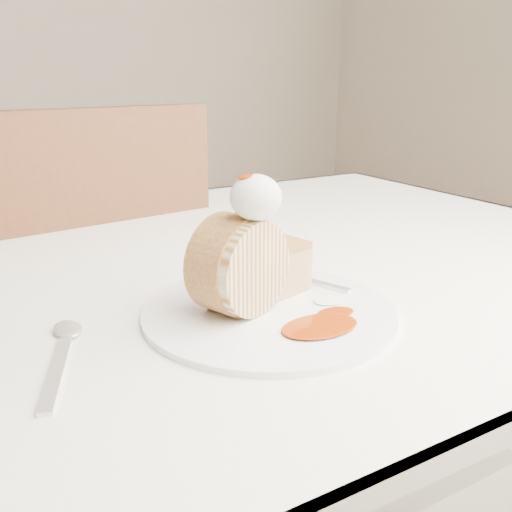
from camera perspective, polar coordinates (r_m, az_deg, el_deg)
table at (r=0.78m, az=-8.94°, el=-7.43°), size 1.40×0.90×0.75m
chair_far at (r=1.17m, az=-17.24°, el=-5.91°), size 0.49×0.49×0.94m
plate at (r=0.60m, az=1.32°, el=-5.60°), size 0.32×0.32×0.01m
roulade_slice at (r=0.58m, az=-1.70°, el=-0.95°), size 0.11×0.08×0.10m
cake_chunk at (r=0.64m, az=2.07°, el=-1.36°), size 0.07×0.07×0.05m
whipped_cream at (r=0.55m, az=-0.04°, el=5.89°), size 0.05×0.05×0.04m
caramel_drizzle at (r=0.55m, az=-0.62°, el=8.49°), size 0.03×0.02×0.01m
caramel_pool at (r=0.56m, az=6.38°, el=-6.97°), size 0.09×0.07×0.00m
fork at (r=0.67m, az=5.21°, el=-2.45°), size 0.08×0.15×0.00m
spoon at (r=0.52m, az=-19.34°, el=-10.93°), size 0.07×0.15×0.00m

